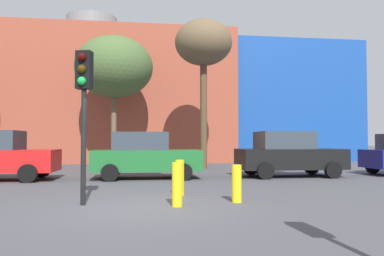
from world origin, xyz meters
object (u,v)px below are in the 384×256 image
bollard_yellow_2 (237,183)px  bollard_yellow_0 (177,184)px  traffic_light_island (84,91)px  bollard_yellow_1 (180,178)px  parked_car_2 (145,155)px  bare_tree_0 (203,45)px  bare_tree_2 (114,68)px  parked_car_3 (288,154)px

bollard_yellow_2 → bollard_yellow_0: bearing=-165.7°
traffic_light_island → bollard_yellow_1: size_ratio=3.70×
parked_car_2 → bare_tree_0: bearing=57.0°
bare_tree_0 → traffic_light_island: bearing=-113.2°
traffic_light_island → bare_tree_2: (-0.26, 13.01, 3.12)m
parked_car_2 → bare_tree_0: (3.18, 4.89, 5.84)m
parked_car_2 → traffic_light_island: traffic_light_island is taller
bollard_yellow_2 → bare_tree_2: bearing=106.7°
traffic_light_island → bare_tree_0: bearing=170.9°
parked_car_2 → bare_tree_2: bearing=104.2°
parked_car_2 → bollard_yellow_1: size_ratio=4.36×
bare_tree_2 → traffic_light_island: bearing=-88.8°
bollard_yellow_1 → bollard_yellow_0: bearing=-97.8°
parked_car_3 → bare_tree_0: bearing=119.9°
parked_car_3 → bollard_yellow_0: bearing=-129.3°
parked_car_2 → parked_car_3: bearing=-0.0°
parked_car_2 → bollard_yellow_2: (2.17, -6.12, -0.46)m
parked_car_3 → bare_tree_2: 11.50m
parked_car_3 → parked_car_2: bearing=180.0°
bare_tree_0 → bollard_yellow_1: bearing=-103.2°
bollard_yellow_1 → bare_tree_2: bearing=102.7°
bare_tree_2 → bollard_yellow_0: (2.43, -13.47, -5.29)m
bollard_yellow_0 → bollard_yellow_2: 1.55m
bare_tree_2 → bare_tree_0: bearing=-22.8°
bare_tree_0 → parked_car_2: bearing=-123.0°
parked_car_2 → bollard_yellow_1: parked_car_2 is taller
parked_car_3 → bare_tree_2: bearing=138.0°
parked_car_2 → bare_tree_0: bare_tree_0 is taller
bollard_yellow_0 → bollard_yellow_1: (0.22, 1.65, -0.01)m
parked_car_2 → bollard_yellow_1: 4.96m
parked_car_3 → bare_tree_2: (-7.75, 6.97, 4.85)m
bare_tree_0 → bare_tree_2: 5.45m
bollard_yellow_0 → bollard_yellow_1: 1.66m
bare_tree_2 → bollard_yellow_1: (2.66, -11.83, -5.30)m
parked_car_2 → bollard_yellow_0: parked_car_2 is taller
parked_car_2 → bare_tree_0: 8.25m
bollard_yellow_2 → parked_car_2: bearing=109.5°
bollard_yellow_0 → bollard_yellow_1: bollard_yellow_0 is taller
traffic_light_island → bollard_yellow_1: bearing=130.4°
bare_tree_0 → bollard_yellow_0: 13.24m
parked_car_3 → bollard_yellow_1: (-5.09, -4.86, -0.45)m
traffic_light_island → bollard_yellow_0: traffic_light_island is taller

